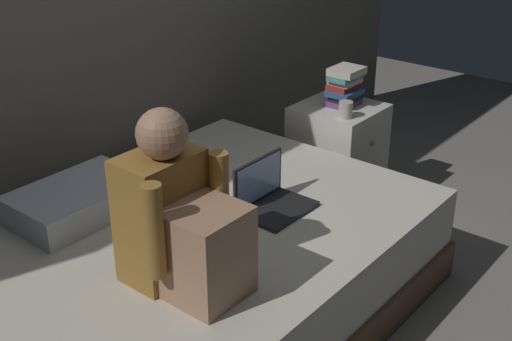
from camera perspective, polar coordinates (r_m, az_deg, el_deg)
The scene contains 8 objects.
ground_plane at distance 3.08m, azimuth 2.13°, elevation -12.32°, with size 8.00×8.00×0.00m, color gray.
bed at distance 2.98m, azimuth -4.81°, elevation -8.36°, with size 2.00×1.50×0.47m.
nightstand at distance 3.93m, azimuth 6.88°, elevation 1.38°, with size 0.44×0.46×0.59m.
person_sitting at distance 2.37m, azimuth -6.54°, elevation -4.29°, with size 0.39×0.44×0.66m.
laptop at distance 2.93m, azimuth 1.20°, elevation -2.28°, with size 0.32×0.23×0.22m.
pillow at distance 2.98m, azimuth -14.84°, elevation -2.45°, with size 0.56×0.36×0.13m, color silver.
book_stack at distance 3.81m, azimuth 7.59°, elevation 7.16°, with size 0.22×0.16×0.22m.
mug at distance 3.64m, azimuth 7.63°, elevation 5.15°, with size 0.08×0.08×0.09m, color #BCB2A3.
Camera 1 is at (-1.96, -1.45, 1.89)m, focal length 47.06 mm.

